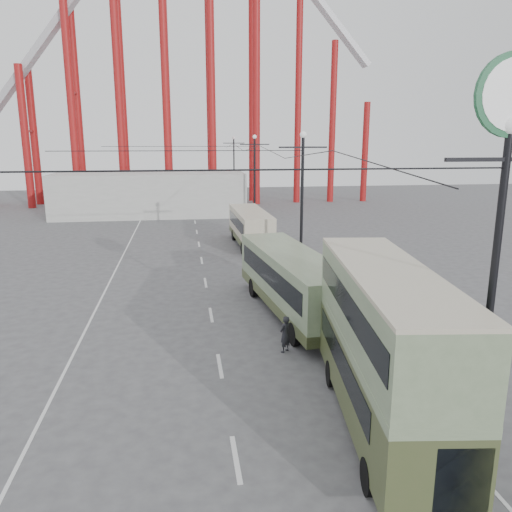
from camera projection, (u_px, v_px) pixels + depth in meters
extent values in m
plane|color=#4A4A4D|center=(260.00, 418.00, 16.11)|extent=(160.00, 160.00, 0.00)
cube|color=silver|center=(203.00, 271.00, 34.27)|extent=(0.15, 82.00, 0.01)
cube|color=silver|center=(291.00, 264.00, 36.14)|extent=(0.12, 120.00, 0.01)
cube|color=silver|center=(116.00, 270.00, 34.39)|extent=(0.12, 120.00, 0.01)
cylinder|color=black|center=(490.00, 308.00, 12.99)|extent=(0.20, 0.20, 9.00)
cylinder|color=black|center=(474.00, 452.00, 13.96)|extent=(0.44, 0.44, 0.50)
cube|color=black|center=(507.00, 159.00, 12.13)|extent=(3.20, 0.10, 0.10)
sphere|color=white|center=(511.00, 125.00, 11.95)|extent=(0.44, 0.44, 0.44)
cylinder|color=black|center=(302.00, 206.00, 33.23)|extent=(0.20, 0.20, 9.00)
cylinder|color=black|center=(300.00, 267.00, 34.19)|extent=(0.44, 0.44, 0.50)
cube|color=black|center=(303.00, 147.00, 32.36)|extent=(3.20, 0.10, 0.10)
sphere|color=white|center=(303.00, 135.00, 32.18)|extent=(0.44, 0.44, 0.44)
cylinder|color=black|center=(255.00, 180.00, 54.42)|extent=(0.20, 0.20, 9.00)
cylinder|color=black|center=(255.00, 219.00, 55.39)|extent=(0.44, 0.44, 0.50)
cube|color=black|center=(255.00, 144.00, 53.56)|extent=(3.20, 0.10, 0.10)
sphere|color=white|center=(255.00, 137.00, 53.38)|extent=(0.44, 0.44, 0.44)
cylinder|color=black|center=(234.00, 169.00, 75.62)|extent=(0.20, 0.20, 9.00)
cylinder|color=black|center=(234.00, 197.00, 76.59)|extent=(0.44, 0.44, 0.50)
cube|color=black|center=(234.00, 143.00, 74.76)|extent=(3.20, 0.10, 0.10)
sphere|color=white|center=(234.00, 138.00, 74.58)|extent=(0.44, 0.44, 0.44)
cylinder|color=maroon|center=(25.00, 138.00, 63.95)|extent=(1.00, 1.00, 18.00)
cylinder|color=maroon|center=(34.00, 138.00, 67.80)|extent=(1.00, 1.00, 18.00)
cylinder|color=maroon|center=(71.00, 102.00, 63.77)|extent=(1.00, 1.00, 27.00)
cylinder|color=maroon|center=(77.00, 104.00, 67.63)|extent=(1.00, 1.00, 27.00)
cylinder|color=maroon|center=(117.00, 66.00, 63.60)|extent=(1.00, 1.00, 36.00)
cylinder|color=maroon|center=(121.00, 70.00, 67.46)|extent=(1.00, 1.00, 36.00)
cylinder|color=maroon|center=(163.00, 29.00, 63.43)|extent=(1.00, 1.00, 45.00)
cylinder|color=maroon|center=(164.00, 36.00, 67.28)|extent=(1.00, 1.00, 45.00)
cylinder|color=maroon|center=(210.00, 1.00, 63.49)|extent=(1.00, 1.00, 52.00)
cylinder|color=maroon|center=(208.00, 9.00, 67.34)|extent=(1.00, 1.00, 52.00)
cylinder|color=maroon|center=(298.00, 94.00, 68.65)|extent=(0.90, 0.90, 30.00)
cylinder|color=maroon|center=(332.00, 124.00, 70.26)|extent=(0.90, 0.90, 22.00)
cylinder|color=maroon|center=(365.00, 152.00, 71.88)|extent=(0.90, 0.90, 14.00)
cube|color=#ACABB0|center=(336.00, 24.00, 67.31)|extent=(9.89, 2.00, 10.87)
cube|color=#ADADA7|center=(151.00, 193.00, 59.98)|extent=(22.00, 10.00, 5.00)
cube|color=#3E4927|center=(382.00, 380.00, 15.31)|extent=(3.54, 9.73, 2.09)
cube|color=black|center=(383.00, 367.00, 15.21)|extent=(3.34, 7.85, 0.86)
cube|color=#697D5B|center=(384.00, 344.00, 15.04)|extent=(3.56, 9.73, 0.29)
cube|color=#697D5B|center=(386.00, 307.00, 14.77)|extent=(3.54, 9.73, 2.09)
cube|color=black|center=(387.00, 304.00, 14.75)|extent=(3.51, 9.17, 0.81)
cube|color=#BEB499|center=(389.00, 271.00, 14.52)|extent=(3.56, 9.73, 0.11)
cylinder|color=black|center=(331.00, 374.00, 18.13)|extent=(0.38, 0.98, 0.95)
cylinder|color=black|center=(390.00, 373.00, 18.17)|extent=(0.38, 0.98, 0.95)
cylinder|color=black|center=(369.00, 477.00, 12.57)|extent=(0.38, 0.98, 0.95)
cylinder|color=black|center=(454.00, 476.00, 12.62)|extent=(0.38, 0.98, 0.95)
cube|color=#697D5B|center=(292.00, 280.00, 25.32)|extent=(3.82, 11.60, 2.48)
cube|color=black|center=(292.00, 272.00, 25.23)|extent=(3.73, 10.37, 0.98)
cube|color=#3E4927|center=(292.00, 299.00, 25.55)|extent=(3.85, 11.60, 0.52)
cube|color=#697D5B|center=(293.00, 255.00, 25.02)|extent=(3.84, 11.60, 0.17)
cylinder|color=black|center=(254.00, 289.00, 28.35)|extent=(0.40, 1.06, 1.03)
cylinder|color=black|center=(293.00, 286.00, 28.93)|extent=(0.40, 1.06, 1.03)
cylinder|color=black|center=(293.00, 332.00, 21.92)|extent=(0.40, 1.06, 1.03)
cylinder|color=black|center=(342.00, 327.00, 22.50)|extent=(0.40, 1.06, 1.03)
cube|color=#BEB499|center=(250.00, 226.00, 41.98)|extent=(2.66, 9.71, 2.32)
cube|color=black|center=(250.00, 222.00, 41.89)|extent=(2.67, 8.55, 0.92)
cube|color=#3E4927|center=(250.00, 237.00, 42.18)|extent=(2.69, 9.71, 0.48)
cube|color=#BEB499|center=(250.00, 212.00, 41.69)|extent=(2.68, 9.71, 0.15)
cylinder|color=black|center=(234.00, 235.00, 44.47)|extent=(0.29, 0.97, 0.96)
cylinder|color=black|center=(258.00, 234.00, 44.84)|extent=(0.29, 0.97, 0.96)
cylinder|color=black|center=(243.00, 248.00, 39.29)|extent=(0.29, 0.97, 0.96)
cylinder|color=black|center=(270.00, 247.00, 39.65)|extent=(0.29, 0.97, 0.96)
imported|color=black|center=(285.00, 334.00, 20.97)|extent=(0.68, 0.67, 1.58)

